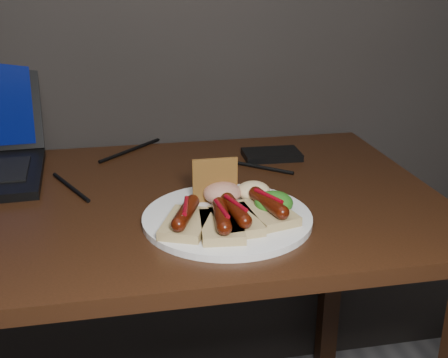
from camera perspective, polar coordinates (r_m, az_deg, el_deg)
name	(u,v)px	position (r m, az deg, el deg)	size (l,w,h in m)	color
desk	(90,243)	(1.16, -13.46, -6.31)	(1.40, 0.70, 0.75)	#32180C
hard_drive	(272,155)	(1.34, 4.86, 2.48)	(0.13, 0.08, 0.02)	black
desk_cables	(78,175)	(1.26, -14.61, 0.39)	(0.93, 0.41, 0.01)	black
plate	(227,218)	(1.01, 0.33, -3.99)	(0.30, 0.30, 0.01)	white
bread_sausage_left	(186,219)	(0.96, -3.89, -4.05)	(0.11, 0.13, 0.04)	#CDB978
bread_sausage_center	(236,216)	(0.96, 1.19, -3.78)	(0.08, 0.12, 0.04)	#CDB978
bread_sausage_right	(268,208)	(1.00, 4.51, -2.99)	(0.10, 0.13, 0.04)	#CDB978
bread_sausage_extra	(222,222)	(0.94, -0.24, -4.36)	(0.08, 0.12, 0.04)	#CDB978
crispbread	(215,180)	(1.05, -0.92, -0.10)	(0.09, 0.01, 0.09)	olive
salad_greens	(274,203)	(1.01, 5.07, -2.41)	(0.07, 0.07, 0.04)	#154F0F
salsa_mound	(222,193)	(1.05, -0.17, -1.41)	(0.07, 0.07, 0.04)	maroon
coleslaw_mound	(253,191)	(1.07, 3.01, -1.23)	(0.06, 0.06, 0.04)	beige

